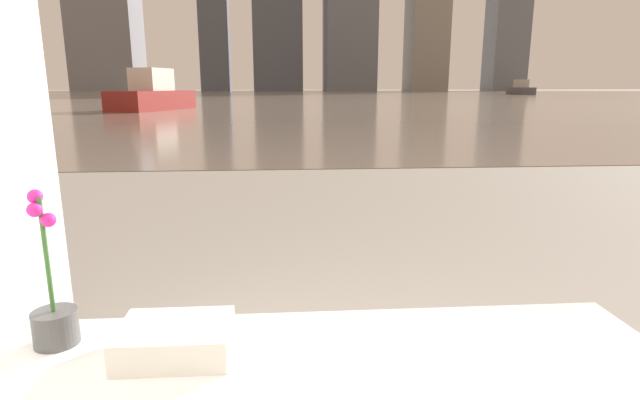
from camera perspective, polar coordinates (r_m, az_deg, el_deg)
The scene contains 8 objects.
potted_orchid at distance 1.49m, azimuth -28.15°, elevation -11.32°, with size 0.11×0.11×0.41m.
towel_stack at distance 1.34m, azimuth -16.16°, elevation -15.08°, with size 0.27×0.21×0.08m.
harbor_water at distance 62.38m, azimuth -4.30°, elevation 11.79°, with size 180.00×110.00×0.01m.
harbor_boat_0 at distance 67.62m, azimuth -18.20°, elevation 11.68°, with size 1.80×3.64×1.31m.
harbor_boat_2 at distance 27.30m, azimuth -18.57°, elevation 11.27°, with size 3.51×5.84×2.07m.
harbor_boat_4 at distance 78.09m, azimuth 21.96°, elevation 11.67°, with size 1.94×5.51×2.06m.
skyline_tower_2 at distance 119.77m, azimuth -4.92°, elevation 21.67°, with size 10.98×6.98×38.99m.
skyline_tower_5 at distance 130.91m, azimuth 20.84°, elevation 20.54°, with size 8.12×7.66×40.63m.
Camera 1 is at (-0.05, -0.37, 1.23)m, focal length 28.00 mm.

